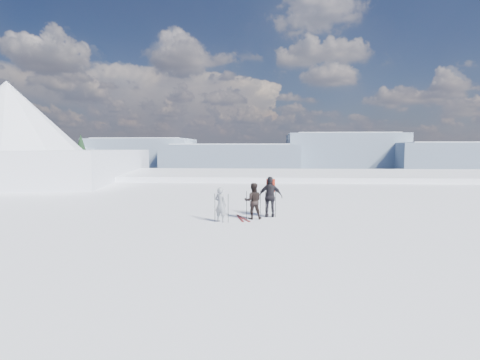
# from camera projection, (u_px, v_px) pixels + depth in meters

# --- Properties ---
(lake_basin) EXTENTS (820.00, 820.00, 71.62)m
(lake_basin) POSITION_uv_depth(u_px,v_px,m) (271.00, 233.00, 42.72)
(lake_basin) COLOR white
(lake_basin) RESTS_ON ground
(far_mountain_range) EXTENTS (770.00, 110.00, 53.00)m
(far_mountain_range) POSITION_uv_depth(u_px,v_px,m) (288.00, 157.00, 463.37)
(far_mountain_range) COLOR slate
(far_mountain_range) RESTS_ON ground
(near_ridge) EXTENTS (31.37, 35.68, 25.62)m
(near_ridge) POSITION_uv_depth(u_px,v_px,m) (42.00, 206.00, 43.52)
(near_ridge) COLOR white
(near_ridge) RESTS_ON ground
(skier_grey) EXTENTS (0.65, 0.57, 1.50)m
(skier_grey) POSITION_uv_depth(u_px,v_px,m) (221.00, 205.00, 15.96)
(skier_grey) COLOR gray
(skier_grey) RESTS_ON ground
(skier_dark) EXTENTS (0.83, 0.68, 1.62)m
(skier_dark) POSITION_uv_depth(u_px,v_px,m) (253.00, 201.00, 16.61)
(skier_dark) COLOR black
(skier_dark) RESTS_ON ground
(skier_pack) EXTENTS (1.12, 0.52, 1.86)m
(skier_pack) POSITION_uv_depth(u_px,v_px,m) (270.00, 197.00, 17.10)
(skier_pack) COLOR black
(skier_pack) RESTS_ON ground
(backpack) EXTENTS (0.41, 0.25, 0.60)m
(backpack) POSITION_uv_depth(u_px,v_px,m) (271.00, 170.00, 17.25)
(backpack) COLOR red
(backpack) RESTS_ON skier_pack
(ski_poles) EXTENTS (2.64, 1.43, 1.30)m
(ski_poles) POSITION_uv_depth(u_px,v_px,m) (249.00, 206.00, 16.50)
(ski_poles) COLOR black
(ski_poles) RESTS_ON ground
(skis_loose) EXTENTS (0.73, 1.68, 0.03)m
(skis_loose) POSITION_uv_depth(u_px,v_px,m) (242.00, 218.00, 16.78)
(skis_loose) COLOR black
(skis_loose) RESTS_ON ground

